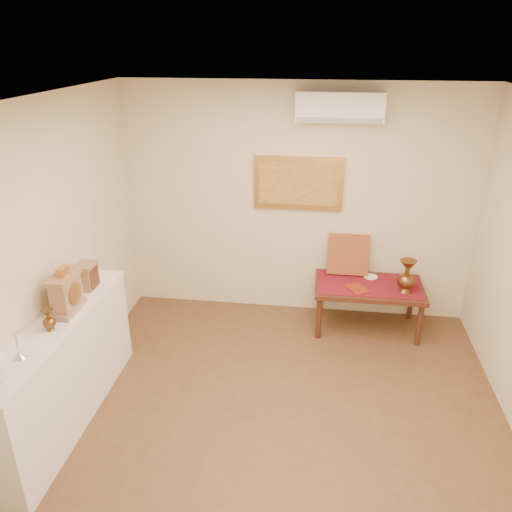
% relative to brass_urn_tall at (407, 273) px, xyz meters
% --- Properties ---
extents(floor, '(4.50, 4.50, 0.00)m').
position_rel_brass_urn_tall_xyz_m(floor, '(-1.22, -1.76, -0.78)').
color(floor, brown).
rests_on(floor, ground).
extents(ceiling, '(4.50, 4.50, 0.00)m').
position_rel_brass_urn_tall_xyz_m(ceiling, '(-1.22, -1.76, 1.92)').
color(ceiling, silver).
rests_on(ceiling, ground).
extents(wall_back, '(4.00, 0.02, 2.70)m').
position_rel_brass_urn_tall_xyz_m(wall_back, '(-1.22, 0.49, 0.57)').
color(wall_back, beige).
rests_on(wall_back, ground).
extents(wall_left, '(0.02, 4.50, 2.70)m').
position_rel_brass_urn_tall_xyz_m(wall_left, '(-3.22, -1.76, 0.57)').
color(wall_left, beige).
rests_on(wall_left, ground).
extents(candlestick, '(0.10, 0.10, 0.21)m').
position_rel_brass_urn_tall_xyz_m(candlestick, '(-3.06, -2.26, 0.30)').
color(candlestick, silver).
rests_on(candlestick, display_ledge).
extents(brass_urn_small, '(0.11, 0.11, 0.24)m').
position_rel_brass_urn_tall_xyz_m(brass_urn_small, '(-3.03, -1.87, 0.32)').
color(brass_urn_small, brown).
rests_on(brass_urn_small, display_ledge).
extents(table_cloth, '(1.14, 0.59, 0.01)m').
position_rel_brass_urn_tall_xyz_m(table_cloth, '(-0.37, 0.12, -0.23)').
color(table_cloth, maroon).
rests_on(table_cloth, low_table).
extents(brass_urn_tall, '(0.20, 0.20, 0.45)m').
position_rel_brass_urn_tall_xyz_m(brass_urn_tall, '(0.00, 0.00, 0.00)').
color(brass_urn_tall, brown).
rests_on(brass_urn_tall, table_cloth).
extents(plate, '(0.16, 0.16, 0.01)m').
position_rel_brass_urn_tall_xyz_m(plate, '(-0.34, 0.31, -0.22)').
color(plate, white).
rests_on(plate, table_cloth).
extents(menu, '(0.28, 0.31, 0.01)m').
position_rel_brass_urn_tall_xyz_m(menu, '(-0.51, -0.02, -0.22)').
color(menu, maroon).
rests_on(menu, table_cloth).
extents(cushion, '(0.47, 0.19, 0.48)m').
position_rel_brass_urn_tall_xyz_m(cushion, '(-0.61, 0.39, 0.01)').
color(cushion, maroon).
rests_on(cushion, table_cloth).
extents(display_ledge, '(0.37, 2.02, 0.98)m').
position_rel_brass_urn_tall_xyz_m(display_ledge, '(-3.05, -1.76, -0.29)').
color(display_ledge, white).
rests_on(display_ledge, floor).
extents(mantel_clock, '(0.17, 0.36, 0.41)m').
position_rel_brass_urn_tall_xyz_m(mantel_clock, '(-3.02, -1.58, 0.37)').
color(mantel_clock, '#9D7051').
rests_on(mantel_clock, display_ledge).
extents(wooden_chest, '(0.16, 0.21, 0.24)m').
position_rel_brass_urn_tall_xyz_m(wooden_chest, '(-3.05, -1.15, 0.32)').
color(wooden_chest, '#9D7051').
rests_on(wooden_chest, display_ledge).
extents(low_table, '(1.20, 0.70, 0.55)m').
position_rel_brass_urn_tall_xyz_m(low_table, '(-0.37, 0.12, -0.30)').
color(low_table, '#492216').
rests_on(low_table, floor).
extents(painting, '(1.00, 0.06, 0.60)m').
position_rel_brass_urn_tall_xyz_m(painting, '(-1.22, 0.46, 0.82)').
color(painting, '#BC833C').
rests_on(painting, wall_back).
extents(ac_unit, '(0.90, 0.25, 0.30)m').
position_rel_brass_urn_tall_xyz_m(ac_unit, '(-0.82, 0.35, 1.67)').
color(ac_unit, white).
rests_on(ac_unit, wall_back).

